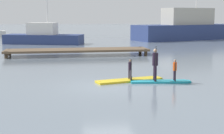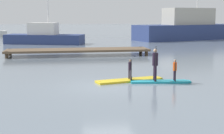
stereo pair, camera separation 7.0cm
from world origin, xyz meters
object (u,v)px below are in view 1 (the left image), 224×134
Objects in this scene: paddleboard_near at (130,80)px; paddler_adult at (155,62)px; paddler_child_solo at (130,68)px; fishing_boat_green_midground at (43,37)px; paddleboard_far at (160,82)px; paddler_child_front at (175,69)px; fishing_boat_white_large at (186,28)px.

paddleboard_near is 2.06× the size of paddler_adult.
paddleboard_near is 0.64m from paddler_child_solo.
paddler_child_solo is at bearing -77.98° from fishing_boat_green_midground.
paddleboard_far is at bearing -6.27° from paddler_adult.
paddler_child_solo is at bearing 156.34° from paddleboard_far.
paddleboard_far is 2.79× the size of paddler_child_front.
paddler_adult reaches higher than paddleboard_far.
paddler_child_solo is 1.40m from paddler_adult.
fishing_boat_green_midground is (-5.34, 25.16, 0.83)m from paddleboard_near.
paddleboard_near is 25.73m from fishing_boat_green_midground.
paddler_adult is 1.61× the size of paddler_child_front.
paddler_adult is 26.61m from fishing_boat_green_midground.
paddleboard_far is (1.51, -0.66, 0.00)m from paddleboard_near.
paddler_child_solo is 1.75m from paddleboard_far.
paddler_child_front is at bearing -18.95° from paddleboard_near.
paddleboard_near is at bearing -78.01° from fishing_boat_green_midground.
paddler_adult reaches higher than paddler_child_solo.
paddler_child_solo is 2.35m from paddler_child_front.
fishing_boat_green_midground is at bearing 102.02° from paddler_child_solo.
paddler_child_solo reaches higher than paddleboard_near.
paddleboard_near is at bearing -116.42° from fishing_boat_white_large.
paddler_child_solo is 33.11m from fishing_boat_white_large.
paddleboard_far is at bearing -75.15° from fishing_boat_green_midground.
paddler_adult is 0.19× the size of fishing_boat_green_midground.
paddler_child_front is 0.12× the size of fishing_boat_green_midground.
fishing_boat_white_large reaches higher than fishing_boat_green_midground.
paddleboard_far is 0.32× the size of fishing_boat_green_midground.
paddleboard_far is at bearing 171.63° from paddler_child_front.
paddler_adult is at bearing -27.45° from paddleboard_near.
fishing_boat_white_large is (13.51, 30.27, 0.58)m from paddler_adult.
fishing_boat_white_large reaches higher than paddler_child_solo.
paddleboard_near and paddleboard_far have the same top height.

